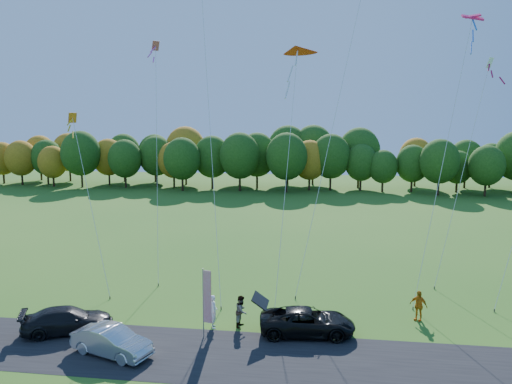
# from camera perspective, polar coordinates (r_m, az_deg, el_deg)

# --- Properties ---
(ground) EXTENTS (160.00, 160.00, 0.00)m
(ground) POSITION_cam_1_polar(r_m,az_deg,el_deg) (30.33, -1.63, -14.89)
(ground) COLOR #275D18
(asphalt_strip) EXTENTS (90.00, 6.00, 0.01)m
(asphalt_strip) POSITION_cam_1_polar(r_m,az_deg,el_deg) (26.76, -3.13, -18.22)
(asphalt_strip) COLOR black
(asphalt_strip) RESTS_ON ground
(tree_line) EXTENTS (116.00, 12.00, 10.00)m
(tree_line) POSITION_cam_1_polar(r_m,az_deg,el_deg) (83.46, 4.67, 0.12)
(tree_line) COLOR #1E4711
(tree_line) RESTS_ON ground
(black_suv) EXTENTS (5.51, 2.93, 1.48)m
(black_suv) POSITION_cam_1_polar(r_m,az_deg,el_deg) (28.97, 5.88, -14.51)
(black_suv) COLOR black
(black_suv) RESTS_ON ground
(silver_sedan) EXTENTS (4.64, 2.84, 1.44)m
(silver_sedan) POSITION_cam_1_polar(r_m,az_deg,el_deg) (27.59, -16.17, -16.06)
(silver_sedan) COLOR silver
(silver_sedan) RESTS_ON ground
(dark_truck_a) EXTENTS (5.34, 3.86, 1.44)m
(dark_truck_a) POSITION_cam_1_polar(r_m,az_deg,el_deg) (30.97, -20.75, -13.52)
(dark_truck_a) COLOR black
(dark_truck_a) RESTS_ON ground
(person_tailgate_a) EXTENTS (0.66, 0.82, 1.95)m
(person_tailgate_a) POSITION_cam_1_polar(r_m,az_deg,el_deg) (29.67, -4.90, -13.43)
(person_tailgate_a) COLOR white
(person_tailgate_a) RESTS_ON ground
(person_tailgate_b) EXTENTS (0.80, 0.98, 1.84)m
(person_tailgate_b) POSITION_cam_1_polar(r_m,az_deg,el_deg) (29.75, -1.68, -13.45)
(person_tailgate_b) COLOR gray
(person_tailgate_b) RESTS_ON ground
(person_east) EXTENTS (1.15, 0.96, 1.84)m
(person_east) POSITION_cam_1_polar(r_m,az_deg,el_deg) (32.05, 18.07, -12.24)
(person_east) COLOR #C47112
(person_east) RESTS_ON ground
(feather_flag) EXTENTS (0.51, 0.17, 3.94)m
(feather_flag) POSITION_cam_1_polar(r_m,az_deg,el_deg) (27.90, -5.71, -11.74)
(feather_flag) COLOR #999999
(feather_flag) RESTS_ON ground
(kite_delta_blue) EXTENTS (5.24, 11.16, 28.28)m
(kite_delta_blue) POSITION_cam_1_polar(r_m,az_deg,el_deg) (35.65, -5.54, 11.13)
(kite_delta_blue) COLOR #4C3F33
(kite_delta_blue) RESTS_ON ground
(kite_parafoil_orange) EXTENTS (8.43, 12.22, 32.56)m
(kite_parafoil_orange) POSITION_cam_1_polar(r_m,az_deg,el_deg) (38.10, 10.35, 14.39)
(kite_parafoil_orange) COLOR #4C3F33
(kite_parafoil_orange) RESTS_ON ground
(kite_delta_red) EXTENTS (2.71, 9.53, 18.50)m
(kite_delta_red) POSITION_cam_1_polar(r_m,az_deg,el_deg) (34.24, 3.76, 4.66)
(kite_delta_red) COLOR #4C3F33
(kite_delta_red) RESTS_ON ground
(kite_parafoil_rainbow) EXTENTS (5.75, 6.96, 19.49)m
(kite_parafoil_rainbow) POSITION_cam_1_polar(r_m,az_deg,el_deg) (35.40, 20.76, 4.06)
(kite_parafoil_rainbow) COLOR #4C3F33
(kite_parafoil_rainbow) RESTS_ON ground
(kite_diamond_yellow) EXTENTS (5.57, 6.12, 12.81)m
(kite_diamond_yellow) POSITION_cam_1_polar(r_m,az_deg,el_deg) (37.46, -18.45, -1.04)
(kite_diamond_yellow) COLOR #4C3F33
(kite_diamond_yellow) RESTS_ON ground
(kite_diamond_white) EXTENTS (4.84, 5.47, 16.88)m
(kite_diamond_white) POSITION_cam_1_polar(r_m,az_deg,el_deg) (39.31, 22.58, 2.20)
(kite_diamond_white) COLOR #4C3F33
(kite_diamond_white) RESTS_ON ground
(kite_diamond_pink) EXTENTS (2.47, 6.81, 18.47)m
(kite_diamond_pink) POSITION_cam_1_polar(r_m,az_deg,el_deg) (38.68, -11.27, 3.82)
(kite_diamond_pink) COLOR #4C3F33
(kite_diamond_pink) RESTS_ON ground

